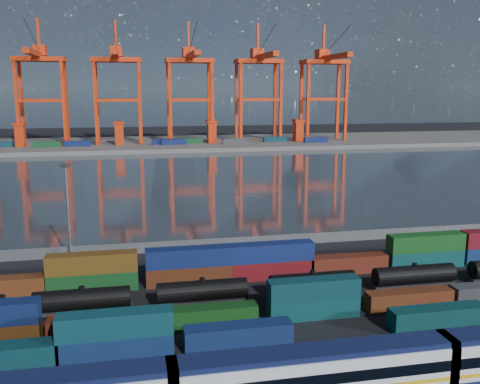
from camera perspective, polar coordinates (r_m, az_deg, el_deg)
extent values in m
plane|color=black|center=(73.09, 4.78, -12.18)|extent=(700.00, 700.00, 0.00)
plane|color=#28323A|center=(172.91, -4.94, 1.40)|extent=(700.00, 700.00, 0.00)
cube|color=#514F4C|center=(276.49, -7.45, 5.15)|extent=(700.00, 70.00, 2.00)
cone|color=#1E2630|center=(1690.13, -18.44, 18.33)|extent=(1100.00, 1100.00, 520.00)
cone|color=#1E2630|center=(1690.82, -4.12, 17.81)|extent=(1040.00, 1040.00, 460.00)
cone|color=#1E2630|center=(1783.16, 9.28, 16.05)|extent=(960.00, 960.00, 380.00)
cone|color=#1E2630|center=(1929.83, 19.32, 14.00)|extent=(840.00, 840.00, 300.00)
cube|color=#10183D|center=(49.28, -23.33, -18.15)|extent=(27.00, 2.92, 0.54)
cube|color=silver|center=(51.75, 8.14, -18.76)|extent=(27.00, 3.24, 4.10)
cube|color=#10183D|center=(50.64, 8.21, -16.48)|extent=(27.00, 2.92, 0.54)
cube|color=gold|center=(52.19, 8.11, -19.59)|extent=(27.03, 3.34, 0.39)
cube|color=black|center=(51.54, 8.15, -18.35)|extent=(27.03, 3.34, 1.08)
cube|color=black|center=(60.15, 23.90, -18.14)|extent=(3.24, 2.16, 0.76)
cube|color=navy|center=(61.43, -13.06, -15.79)|extent=(12.28, 2.50, 2.66)
cube|color=#0E3E4A|center=(60.29, -13.18, -13.53)|extent=(12.28, 2.50, 2.66)
cube|color=navy|center=(62.34, -0.18, -15.07)|extent=(12.28, 2.50, 2.66)
cube|color=#0B383A|center=(71.01, 20.34, -12.42)|extent=(12.28, 2.50, 2.66)
cube|color=#5F1F0E|center=(66.89, -14.76, -13.61)|extent=(11.79, 2.40, 2.55)
cube|color=#114114|center=(67.28, -3.26, -13.10)|extent=(11.79, 2.40, 2.55)
cube|color=#0C4043|center=(70.23, 7.83, -12.12)|extent=(11.79, 2.40, 2.55)
cube|color=#0C3941|center=(69.27, 7.88, -10.18)|extent=(11.79, 2.40, 2.55)
cube|color=#5D2812|center=(75.40, 17.55, -10.89)|extent=(11.79, 2.40, 2.55)
cube|color=#12441B|center=(80.96, -15.40, -9.15)|extent=(12.79, 2.60, 2.77)
cube|color=brown|center=(80.07, -15.50, -7.29)|extent=(12.79, 2.60, 2.77)
cube|color=#4F220F|center=(81.08, -5.44, -8.76)|extent=(12.79, 2.60, 2.77)
cube|color=navy|center=(80.19, -5.47, -6.90)|extent=(12.79, 2.60, 2.77)
cube|color=maroon|center=(83.26, 3.42, -8.19)|extent=(12.79, 2.60, 2.77)
cube|color=navy|center=(82.39, 3.44, -6.37)|extent=(12.79, 2.60, 2.77)
cube|color=#5F2013|center=(87.12, 11.38, -7.52)|extent=(12.79, 2.60, 2.77)
cube|color=#0D4747|center=(93.02, 19.11, -6.72)|extent=(12.79, 2.60, 2.77)
cube|color=#16541B|center=(92.25, 19.22, -5.08)|extent=(12.79, 2.60, 2.77)
cylinder|color=black|center=(72.78, -16.47, -10.90)|extent=(12.10, 2.70, 2.70)
cylinder|color=black|center=(72.25, -16.53, -9.80)|extent=(0.74, 0.74, 0.47)
cube|color=black|center=(73.34, -16.40, -11.98)|extent=(12.57, 1.86, 0.37)
cube|color=black|center=(74.00, -19.69, -12.29)|extent=(2.33, 1.68, 0.56)
cube|color=black|center=(73.20, -13.05, -12.17)|extent=(2.33, 1.68, 0.56)
cylinder|color=black|center=(72.94, -4.05, -10.41)|extent=(12.10, 2.70, 2.70)
cylinder|color=black|center=(72.41, -4.07, -9.31)|extent=(0.74, 0.74, 0.47)
cube|color=black|center=(73.49, -4.03, -11.49)|extent=(12.57, 1.86, 0.37)
cube|color=black|center=(73.27, -7.35, -11.94)|extent=(2.33, 1.68, 0.56)
cube|color=black|center=(74.23, -0.76, -11.54)|extent=(2.33, 1.68, 0.56)
cylinder|color=black|center=(76.31, 7.73, -9.50)|extent=(12.10, 2.70, 2.70)
cylinder|color=black|center=(75.80, 7.76, -8.44)|extent=(0.74, 0.74, 0.47)
cube|color=black|center=(76.84, 7.70, -10.54)|extent=(12.57, 1.86, 0.37)
cube|color=black|center=(75.77, 4.64, -11.09)|extent=(2.33, 1.68, 0.56)
cube|color=black|center=(78.38, 10.64, -10.48)|extent=(2.33, 1.68, 0.56)
cylinder|color=black|center=(82.50, 18.07, -8.37)|extent=(12.10, 2.70, 2.70)
cylinder|color=black|center=(82.03, 18.13, -7.38)|extent=(0.74, 0.74, 0.47)
cube|color=black|center=(82.99, 18.01, -9.34)|extent=(12.57, 1.86, 0.37)
cube|color=black|center=(81.21, 15.38, -9.92)|extent=(2.33, 1.68, 0.56)
cube|color=black|center=(85.19, 20.48, -9.23)|extent=(2.33, 1.68, 0.56)
cube|color=#595B5E|center=(98.38, 0.23, -5.37)|extent=(160.00, 0.06, 2.00)
cylinder|color=slate|center=(98.71, -23.29, -6.18)|extent=(0.12, 0.12, 2.20)
cylinder|color=slate|center=(97.09, -17.48, -6.06)|extent=(0.12, 0.12, 2.20)
cylinder|color=slate|center=(96.48, -11.54, -5.87)|extent=(0.12, 0.12, 2.20)
cylinder|color=slate|center=(96.90, -5.60, -5.62)|extent=(0.12, 0.12, 2.20)
cylinder|color=slate|center=(98.35, 0.23, -5.32)|extent=(0.12, 0.12, 2.20)
cylinder|color=slate|center=(100.77, 5.83, -4.97)|extent=(0.12, 0.12, 2.20)
cylinder|color=slate|center=(104.10, 11.11, -4.60)|extent=(0.12, 0.12, 2.20)
cylinder|color=slate|center=(108.26, 16.02, -4.22)|extent=(0.12, 0.12, 2.20)
cylinder|color=slate|center=(113.15, 20.54, -3.85)|extent=(0.12, 0.12, 2.20)
cylinder|color=slate|center=(93.41, -17.85, -2.36)|extent=(0.36, 0.36, 16.00)
cube|color=black|center=(91.93, -18.15, 2.68)|extent=(1.60, 0.40, 0.60)
cube|color=red|center=(268.85, -22.68, 8.53)|extent=(1.50, 1.50, 42.10)
cube|color=red|center=(279.87, -22.24, 8.62)|extent=(1.50, 1.50, 42.10)
cube|color=red|center=(265.70, -18.28, 8.80)|extent=(1.50, 1.50, 42.10)
cube|color=red|center=(276.85, -18.01, 8.88)|extent=(1.50, 1.50, 42.10)
cube|color=red|center=(267.03, -20.52, 9.12)|extent=(20.58, 1.31, 1.31)
cube|color=red|center=(278.12, -20.17, 9.19)|extent=(20.58, 1.31, 1.31)
cube|color=red|center=(272.84, -20.61, 13.13)|extent=(23.39, 13.10, 2.06)
cube|color=red|center=(261.87, -21.03, 13.63)|extent=(2.81, 44.91, 2.34)
cube|color=red|center=(276.78, -20.55, 13.97)|extent=(5.61, 7.48, 4.68)
cube|color=red|center=(275.47, -20.71, 15.44)|extent=(1.12, 1.12, 14.97)
cylinder|color=black|center=(260.12, -21.21, 15.09)|extent=(0.22, 38.51, 12.70)
cube|color=red|center=(264.43, -15.14, 8.96)|extent=(1.50, 1.50, 42.10)
cube|color=red|center=(275.63, -15.00, 9.04)|extent=(1.50, 1.50, 42.10)
cube|color=red|center=(263.97, -10.62, 9.15)|extent=(1.50, 1.50, 42.10)
cube|color=red|center=(275.19, -10.66, 9.21)|extent=(1.50, 1.50, 42.10)
cube|color=red|center=(263.94, -12.90, 9.52)|extent=(20.58, 1.31, 1.31)
cube|color=red|center=(275.17, -12.85, 9.57)|extent=(20.58, 1.31, 1.31)
cube|color=red|center=(269.83, -13.05, 13.57)|extent=(23.39, 13.10, 2.06)
cube|color=red|center=(258.72, -13.13, 14.10)|extent=(2.81, 44.91, 2.34)
cube|color=red|center=(273.80, -13.07, 14.41)|extent=(5.61, 7.48, 4.68)
cube|color=red|center=(272.48, -13.15, 15.90)|extent=(1.12, 1.12, 14.97)
cylinder|color=black|center=(256.95, -13.21, 15.59)|extent=(0.22, 38.51, 12.70)
cube|color=red|center=(264.60, -7.46, 9.25)|extent=(1.50, 1.50, 42.10)
cube|color=red|center=(275.80, -7.63, 9.31)|extent=(1.50, 1.50, 42.10)
cube|color=red|center=(266.86, -2.99, 9.34)|extent=(1.50, 1.50, 42.10)
cube|color=red|center=(277.96, -3.34, 9.40)|extent=(1.50, 1.50, 42.10)
cube|color=red|center=(265.48, -5.22, 9.75)|extent=(20.58, 1.31, 1.31)
cube|color=red|center=(276.64, -5.48, 9.80)|extent=(20.58, 1.31, 1.31)
cube|color=red|center=(271.33, -5.43, 13.78)|extent=(23.39, 13.10, 2.06)
cube|color=red|center=(260.29, -5.16, 14.31)|extent=(2.81, 44.91, 2.34)
cube|color=red|center=(275.28, -5.53, 14.61)|extent=(5.61, 7.48, 4.68)
cube|color=red|center=(273.97, -5.52, 16.10)|extent=(1.12, 1.12, 14.97)
cylinder|color=black|center=(258.53, -5.13, 15.79)|extent=(0.22, 38.51, 12.70)
cube|color=red|center=(269.37, 0.09, 9.37)|extent=(1.50, 1.50, 42.10)
cube|color=red|center=(280.37, -0.38, 9.43)|extent=(1.50, 1.50, 42.10)
cube|color=red|center=(274.22, 4.36, 9.36)|extent=(1.50, 1.50, 42.10)
cube|color=red|center=(285.04, 3.74, 9.43)|extent=(1.50, 1.50, 42.10)
cube|color=red|center=(271.56, 2.25, 9.82)|extent=(20.58, 1.31, 1.31)
cube|color=red|center=(282.48, 1.70, 9.86)|extent=(20.58, 1.31, 1.31)
cube|color=red|center=(277.28, 1.99, 13.76)|extent=(23.39, 13.10, 2.06)
cube|color=red|center=(266.49, 2.57, 14.27)|extent=(2.81, 44.91, 2.34)
cube|color=red|center=(281.15, 1.82, 14.58)|extent=(5.61, 7.48, 4.68)
cube|color=red|center=(279.86, 1.92, 16.04)|extent=(1.12, 1.12, 14.97)
cylinder|color=black|center=(264.77, 2.71, 15.71)|extent=(0.22, 38.51, 12.70)
cube|color=red|center=(278.48, 7.26, 9.33)|extent=(1.50, 1.50, 42.10)
cube|color=red|center=(289.14, 6.54, 9.41)|extent=(1.50, 1.50, 42.10)
cube|color=red|center=(285.71, 11.22, 9.25)|extent=(1.50, 1.50, 42.10)
cube|color=red|center=(296.11, 10.38, 9.34)|extent=(1.50, 1.50, 42.10)
cube|color=red|center=(281.88, 9.28, 9.73)|extent=(20.58, 1.31, 1.31)
cube|color=red|center=(292.42, 8.49, 9.79)|extent=(20.58, 1.31, 1.31)
cube|color=red|center=(287.40, 8.99, 13.54)|extent=(23.39, 13.10, 2.06)
cube|color=red|center=(277.00, 9.83, 14.00)|extent=(2.81, 44.91, 2.34)
cube|color=red|center=(291.13, 8.76, 14.34)|extent=(5.61, 7.48, 4.68)
cube|color=red|center=(289.89, 8.93, 15.74)|extent=(1.12, 1.12, 14.97)
cylinder|color=black|center=(275.35, 10.05, 15.38)|extent=(0.22, 38.51, 12.70)
cube|color=navy|center=(261.10, -7.08, 5.33)|extent=(12.00, 2.44, 2.60)
cube|color=navy|center=(272.10, 8.06, 5.53)|extent=(12.00, 2.44, 2.60)
cube|color=navy|center=(262.21, -8.04, 5.33)|extent=(12.00, 2.44, 2.60)
cube|color=#3F4244|center=(263.09, -0.55, 5.45)|extent=(12.00, 2.44, 2.60)
cube|color=#144C23|center=(262.73, -19.92, 4.79)|extent=(12.00, 2.44, 2.60)
cube|color=navy|center=(262.40, -16.93, 4.96)|extent=(12.00, 2.44, 2.60)
cube|color=#144C23|center=(266.66, -5.29, 5.48)|extent=(12.00, 2.44, 2.60)
cube|color=#0C3842|center=(273.99, 3.76, 5.65)|extent=(12.00, 2.44, 2.60)
cube|color=red|center=(270.16, -22.37, 5.56)|extent=(4.00, 6.00, 10.00)
cube|color=red|center=(269.77, -22.46, 6.73)|extent=(5.00, 7.00, 1.20)
cube|color=red|center=(265.39, -12.75, 6.03)|extent=(4.00, 6.00, 10.00)
cube|color=red|center=(265.00, -12.80, 7.22)|extent=(5.00, 7.00, 1.20)
cube|color=red|center=(268.19, -3.04, 6.34)|extent=(4.00, 6.00, 10.00)
cube|color=red|center=(267.80, -3.05, 7.51)|extent=(5.00, 7.00, 1.20)
cube|color=red|center=(278.34, 6.22, 6.46)|extent=(4.00, 6.00, 10.00)
cube|color=red|center=(277.97, 6.24, 7.59)|extent=(5.00, 7.00, 1.20)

